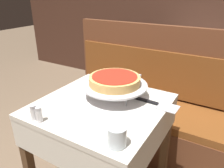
{
  "coord_description": "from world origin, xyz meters",
  "views": [
    {
      "loc": [
        0.63,
        -0.93,
        1.38
      ],
      "look_at": [
        0.02,
        0.08,
        0.87
      ],
      "focal_mm": 35.0,
      "sensor_mm": 36.0,
      "label": 1
    }
  ],
  "objects_px": {
    "pizza_pan_stand": "(115,86)",
    "pepper_shaker": "(39,114)",
    "deep_dish_pizza": "(115,80)",
    "napkin_holder": "(133,80)",
    "salt_shaker": "(34,112)",
    "booth_bench": "(151,116)",
    "condiment_caddy": "(205,45)",
    "dining_table_rear": "(197,59)",
    "dining_table_front": "(101,121)",
    "water_glass_near": "(117,136)",
    "pizza_server": "(156,104)"
  },
  "relations": [
    {
      "from": "deep_dish_pizza",
      "to": "pepper_shaker",
      "type": "height_order",
      "value": "deep_dish_pizza"
    },
    {
      "from": "pizza_server",
      "to": "salt_shaker",
      "type": "distance_m",
      "value": 0.67
    },
    {
      "from": "salt_shaker",
      "to": "napkin_holder",
      "type": "relative_size",
      "value": 0.78
    },
    {
      "from": "deep_dish_pizza",
      "to": "pizza_pan_stand",
      "type": "bearing_deg",
      "value": 90.0
    },
    {
      "from": "dining_table_rear",
      "to": "condiment_caddy",
      "type": "height_order",
      "value": "condiment_caddy"
    },
    {
      "from": "dining_table_front",
      "to": "deep_dish_pizza",
      "type": "distance_m",
      "value": 0.26
    },
    {
      "from": "water_glass_near",
      "to": "salt_shaker",
      "type": "xyz_separation_m",
      "value": [
        -0.46,
        -0.04,
        -0.01
      ]
    },
    {
      "from": "condiment_caddy",
      "to": "deep_dish_pizza",
      "type": "bearing_deg",
      "value": -99.82
    },
    {
      "from": "dining_table_rear",
      "to": "pizza_pan_stand",
      "type": "relative_size",
      "value": 2.06
    },
    {
      "from": "booth_bench",
      "to": "pizza_pan_stand",
      "type": "bearing_deg",
      "value": -92.9
    },
    {
      "from": "dining_table_front",
      "to": "dining_table_rear",
      "type": "xyz_separation_m",
      "value": [
        0.24,
        1.6,
        0.01
      ]
    },
    {
      "from": "booth_bench",
      "to": "dining_table_front",
      "type": "bearing_deg",
      "value": -94.39
    },
    {
      "from": "dining_table_rear",
      "to": "condiment_caddy",
      "type": "distance_m",
      "value": 0.18
    },
    {
      "from": "water_glass_near",
      "to": "pizza_pan_stand",
      "type": "bearing_deg",
      "value": 121.53
    },
    {
      "from": "pizza_pan_stand",
      "to": "pizza_server",
      "type": "bearing_deg",
      "value": 8.6
    },
    {
      "from": "dining_table_front",
      "to": "booth_bench",
      "type": "bearing_deg",
      "value": 85.61
    },
    {
      "from": "deep_dish_pizza",
      "to": "salt_shaker",
      "type": "bearing_deg",
      "value": -117.86
    },
    {
      "from": "dining_table_rear",
      "to": "pepper_shaker",
      "type": "relative_size",
      "value": 10.39
    },
    {
      "from": "dining_table_rear",
      "to": "pizza_pan_stand",
      "type": "bearing_deg",
      "value": -98.33
    },
    {
      "from": "booth_bench",
      "to": "condiment_caddy",
      "type": "height_order",
      "value": "booth_bench"
    },
    {
      "from": "pepper_shaker",
      "to": "condiment_caddy",
      "type": "relative_size",
      "value": 0.51
    },
    {
      "from": "pizza_server",
      "to": "condiment_caddy",
      "type": "xyz_separation_m",
      "value": [
        0.01,
        1.51,
        0.04
      ]
    },
    {
      "from": "salt_shaker",
      "to": "deep_dish_pizza",
      "type": "bearing_deg",
      "value": 62.14
    },
    {
      "from": "dining_table_rear",
      "to": "water_glass_near",
      "type": "xyz_separation_m",
      "value": [
        0.02,
        -1.87,
        0.16
      ]
    },
    {
      "from": "booth_bench",
      "to": "condiment_caddy",
      "type": "xyz_separation_m",
      "value": [
        0.24,
        0.93,
        0.5
      ]
    },
    {
      "from": "dining_table_rear",
      "to": "booth_bench",
      "type": "relative_size",
      "value": 0.47
    },
    {
      "from": "napkin_holder",
      "to": "salt_shaker",
      "type": "bearing_deg",
      "value": -112.21
    },
    {
      "from": "pepper_shaker",
      "to": "pizza_server",
      "type": "bearing_deg",
      "value": 46.56
    },
    {
      "from": "dining_table_rear",
      "to": "pizza_pan_stand",
      "type": "height_order",
      "value": "pizza_pan_stand"
    },
    {
      "from": "pizza_server",
      "to": "deep_dish_pizza",
      "type": "bearing_deg",
      "value": -171.4
    },
    {
      "from": "pizza_pan_stand",
      "to": "napkin_holder",
      "type": "xyz_separation_m",
      "value": [
        0.03,
        0.2,
        -0.03
      ]
    },
    {
      "from": "pizza_pan_stand",
      "to": "pepper_shaker",
      "type": "relative_size",
      "value": 5.05
    },
    {
      "from": "dining_table_rear",
      "to": "deep_dish_pizza",
      "type": "distance_m",
      "value": 1.52
    },
    {
      "from": "water_glass_near",
      "to": "napkin_holder",
      "type": "height_order",
      "value": "same"
    },
    {
      "from": "water_glass_near",
      "to": "pizza_server",
      "type": "bearing_deg",
      "value": 87.72
    },
    {
      "from": "water_glass_near",
      "to": "pepper_shaker",
      "type": "relative_size",
      "value": 1.15
    },
    {
      "from": "booth_bench",
      "to": "pizza_pan_stand",
      "type": "height_order",
      "value": "booth_bench"
    },
    {
      "from": "pizza_pan_stand",
      "to": "napkin_holder",
      "type": "relative_size",
      "value": 3.95
    },
    {
      "from": "salt_shaker",
      "to": "napkin_holder",
      "type": "xyz_separation_m",
      "value": [
        0.25,
        0.62,
        0.01
      ]
    },
    {
      "from": "water_glass_near",
      "to": "condiment_caddy",
      "type": "relative_size",
      "value": 0.59
    },
    {
      "from": "booth_bench",
      "to": "pepper_shaker",
      "type": "height_order",
      "value": "booth_bench"
    },
    {
      "from": "deep_dish_pizza",
      "to": "water_glass_near",
      "type": "height_order",
      "value": "deep_dish_pizza"
    },
    {
      "from": "booth_bench",
      "to": "deep_dish_pizza",
      "type": "height_order",
      "value": "booth_bench"
    },
    {
      "from": "pizza_server",
      "to": "water_glass_near",
      "type": "distance_m",
      "value": 0.43
    },
    {
      "from": "dining_table_front",
      "to": "dining_table_rear",
      "type": "bearing_deg",
      "value": 81.38
    },
    {
      "from": "pizza_pan_stand",
      "to": "water_glass_near",
      "type": "xyz_separation_m",
      "value": [
        0.24,
        -0.39,
        -0.03
      ]
    },
    {
      "from": "pepper_shaker",
      "to": "condiment_caddy",
      "type": "bearing_deg",
      "value": 77.06
    },
    {
      "from": "pepper_shaker",
      "to": "napkin_holder",
      "type": "xyz_separation_m",
      "value": [
        0.21,
        0.62,
        0.01
      ]
    },
    {
      "from": "dining_table_front",
      "to": "pepper_shaker",
      "type": "bearing_deg",
      "value": -117.19
    },
    {
      "from": "pizza_pan_stand",
      "to": "condiment_caddy",
      "type": "xyz_separation_m",
      "value": [
        0.27,
        1.55,
        -0.03
      ]
    }
  ]
}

